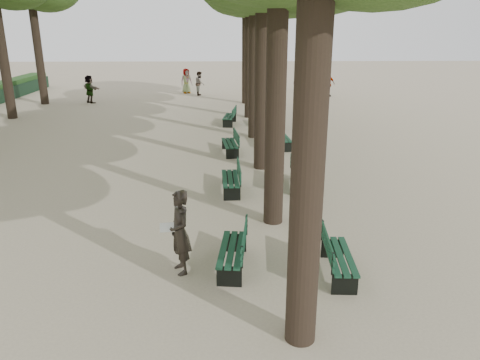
{
  "coord_description": "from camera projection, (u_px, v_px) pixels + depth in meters",
  "views": [
    {
      "loc": [
        0.3,
        -8.72,
        5.14
      ],
      "look_at": [
        0.6,
        3.0,
        1.2
      ],
      "focal_mm": 35.0,
      "sensor_mm": 36.0,
      "label": 1
    }
  ],
  "objects": [
    {
      "name": "pedestrian_e",
      "position": [
        90.0,
        89.0,
        31.51
      ],
      "size": [
        1.5,
        1.46,
        1.86
      ],
      "primitive_type": "imported",
      "rotation": [
        0.0,
        0.0,
        2.37
      ],
      "color": "#262628",
      "rests_on": "ground"
    },
    {
      "name": "bench_left_2",
      "position": [
        230.0,
        147.0,
        19.32
      ],
      "size": [
        0.77,
        1.85,
        0.92
      ],
      "color": "black",
      "rests_on": "ground"
    },
    {
      "name": "bench_right_3",
      "position": [
        273.0,
        121.0,
        24.4
      ],
      "size": [
        0.76,
        1.85,
        0.92
      ],
      "color": "black",
      "rests_on": "ground"
    },
    {
      "name": "pedestrian_c",
      "position": [
        328.0,
        84.0,
        34.4
      ],
      "size": [
        1.12,
        0.63,
        1.8
      ],
      "primitive_type": "imported",
      "rotation": [
        0.0,
        0.0,
        0.27
      ],
      "color": "#262628",
      "rests_on": "ground"
    },
    {
      "name": "bench_left_1",
      "position": [
        231.0,
        184.0,
        14.94
      ],
      "size": [
        0.63,
        1.82,
        0.92
      ],
      "color": "black",
      "rests_on": "ground"
    },
    {
      "name": "bench_left_3",
      "position": [
        229.0,
        120.0,
        24.89
      ],
      "size": [
        0.81,
        1.86,
        0.92
      ],
      "color": "black",
      "rests_on": "ground"
    },
    {
      "name": "pedestrian_b",
      "position": [
        300.0,
        81.0,
        37.19
      ],
      "size": [
        1.1,
        0.75,
        1.64
      ],
      "primitive_type": "imported",
      "rotation": [
        0.0,
        0.0,
        2.7
      ],
      "color": "#262628",
      "rests_on": "ground"
    },
    {
      "name": "ground",
      "position": [
        215.0,
        279.0,
        9.89
      ],
      "size": [
        120.0,
        120.0,
        0.0
      ],
      "primitive_type": "plane",
      "color": "tan",
      "rests_on": "ground"
    },
    {
      "name": "bench_right_1",
      "position": [
        300.0,
        180.0,
        15.3
      ],
      "size": [
        0.71,
        1.84,
        0.92
      ],
      "color": "black",
      "rests_on": "ground"
    },
    {
      "name": "man_with_map",
      "position": [
        180.0,
        232.0,
        9.9
      ],
      "size": [
        0.75,
        0.83,
        1.86
      ],
      "color": "black",
      "rests_on": "ground"
    },
    {
      "name": "pedestrian_a",
      "position": [
        200.0,
        83.0,
        34.98
      ],
      "size": [
        0.41,
        0.87,
        1.75
      ],
      "primitive_type": "imported",
      "rotation": [
        0.0,
        0.0,
        1.65
      ],
      "color": "#262628",
      "rests_on": "ground"
    },
    {
      "name": "bench_right_2",
      "position": [
        282.0,
        141.0,
        20.29
      ],
      "size": [
        0.71,
        1.84,
        0.92
      ],
      "color": "black",
      "rests_on": "ground"
    },
    {
      "name": "pedestrian_d",
      "position": [
        186.0,
        81.0,
        35.97
      ],
      "size": [
        0.98,
        0.77,
        1.87
      ],
      "primitive_type": "imported",
      "rotation": [
        0.0,
        0.0,
        0.5
      ],
      "color": "#262628",
      "rests_on": "ground"
    },
    {
      "name": "bench_left_0",
      "position": [
        232.0,
        257.0,
        10.27
      ],
      "size": [
        0.74,
        1.85,
        0.92
      ],
      "color": "black",
      "rests_on": "ground"
    },
    {
      "name": "bench_right_0",
      "position": [
        338.0,
        263.0,
        9.98
      ],
      "size": [
        0.67,
        1.83,
        0.92
      ],
      "color": "black",
      "rests_on": "ground"
    }
  ]
}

